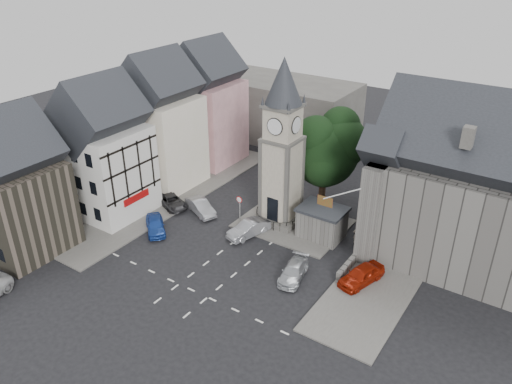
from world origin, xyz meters
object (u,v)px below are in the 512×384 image
Objects in this scene: car_east_red at (361,275)px; car_west_blue at (155,225)px; clock_tower at (282,145)px; pedestrian at (357,235)px; stone_shelter at (322,222)px.

car_west_blue is at bearing -152.71° from car_east_red.
car_west_blue is (-8.86, -8.55, -7.42)m from clock_tower.
car_west_blue is 19.97m from car_east_red.
car_west_blue is 19.07m from pedestrian.
stone_shelter is 3.37m from pedestrian.
stone_shelter is 1.04× the size of car_west_blue.
stone_shelter is 7.53m from car_east_red.
clock_tower is 8.15m from stone_shelter.
stone_shelter reaches higher than car_west_blue.
pedestrian is (3.20, 0.84, -0.67)m from stone_shelter.
stone_shelter is at bearing 160.07° from car_east_red.
car_east_red is (19.65, 3.56, 0.05)m from car_west_blue.
clock_tower is 3.66× the size of car_east_red.
stone_shelter is (4.80, -0.49, -6.57)m from clock_tower.
car_east_red is at bearing -24.84° from clock_tower.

